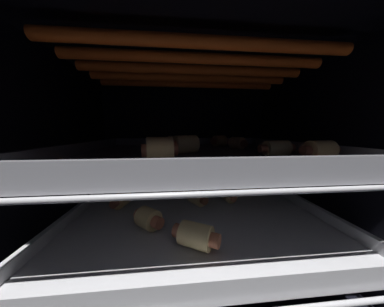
{
  "coord_description": "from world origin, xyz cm",
  "views": [
    {
      "loc": [
        -3.77,
        -33.39,
        25.37
      ],
      "look_at": [
        0.0,
        3.93,
        20.48
      ],
      "focal_mm": 16.39,
      "sensor_mm": 36.0,
      "label": 1
    }
  ],
  "objects_px": {
    "pig_in_blanket_lower_5": "(247,186)",
    "baking_tray_upper": "(194,153)",
    "pig_in_blanket_lower_6": "(181,188)",
    "pig_in_blanket_lower_8": "(198,197)",
    "pig_in_blanket_upper_3": "(160,150)",
    "oven_rack_lower": "(194,211)",
    "pig_in_blanket_lower_4": "(162,182)",
    "pig_in_blanket_lower_3": "(206,188)",
    "pig_in_blanket_upper_5": "(320,150)",
    "pig_in_blanket_lower_7": "(236,178)",
    "pig_in_blanket_upper_1": "(219,141)",
    "pig_in_blanket_upper_6": "(237,143)",
    "pig_in_blanket_lower_0": "(121,199)",
    "oven_rack_upper": "(194,157)",
    "baking_tray_lower": "(194,206)",
    "pig_in_blanket_upper_4": "(186,144)",
    "pig_in_blanket_upper_2": "(277,148)",
    "pig_in_blanket_lower_9": "(228,195)",
    "heating_element": "(194,69)",
    "pig_in_blanket_upper_0": "(170,143)",
    "pig_in_blanket_lower_2": "(196,235)",
    "pig_in_blanket_lower_1": "(148,218)"
  },
  "relations": [
    {
      "from": "pig_in_blanket_lower_2",
      "to": "oven_rack_upper",
      "type": "xyz_separation_m",
      "value": [
        0.01,
        0.13,
        0.08
      ]
    },
    {
      "from": "pig_in_blanket_lower_8",
      "to": "pig_in_blanket_upper_2",
      "type": "xyz_separation_m",
      "value": [
        0.12,
        -0.07,
        0.1
      ]
    },
    {
      "from": "pig_in_blanket_lower_4",
      "to": "pig_in_blanket_lower_2",
      "type": "bearing_deg",
      "value": -76.07
    },
    {
      "from": "pig_in_blanket_lower_2",
      "to": "pig_in_blanket_lower_9",
      "type": "xyz_separation_m",
      "value": [
        0.09,
        0.14,
        -0.0
      ]
    },
    {
      "from": "pig_in_blanket_lower_3",
      "to": "baking_tray_upper",
      "type": "bearing_deg",
      "value": -121.95
    },
    {
      "from": "heating_element",
      "to": "pig_in_blanket_lower_3",
      "type": "distance_m",
      "value": 0.25
    },
    {
      "from": "pig_in_blanket_lower_7",
      "to": "pig_in_blanket_lower_8",
      "type": "bearing_deg",
      "value": -134.69
    },
    {
      "from": "pig_in_blanket_lower_9",
      "to": "pig_in_blanket_upper_3",
      "type": "height_order",
      "value": "pig_in_blanket_upper_3"
    },
    {
      "from": "pig_in_blanket_upper_1",
      "to": "pig_in_blanket_upper_3",
      "type": "distance_m",
      "value": 0.27
    },
    {
      "from": "pig_in_blanket_upper_3",
      "to": "pig_in_blanket_lower_7",
      "type": "bearing_deg",
      "value": 51.76
    },
    {
      "from": "pig_in_blanket_lower_8",
      "to": "baking_tray_upper",
      "type": "xyz_separation_m",
      "value": [
        -0.01,
        0.0,
        0.09
      ]
    },
    {
      "from": "baking_tray_upper",
      "to": "pig_in_blanket_lower_0",
      "type": "bearing_deg",
      "value": 177.62
    },
    {
      "from": "pig_in_blanket_lower_0",
      "to": "pig_in_blanket_lower_2",
      "type": "height_order",
      "value": "pig_in_blanket_lower_2"
    },
    {
      "from": "oven_rack_lower",
      "to": "pig_in_blanket_lower_4",
      "type": "relative_size",
      "value": 8.58
    },
    {
      "from": "pig_in_blanket_lower_7",
      "to": "pig_in_blanket_upper_1",
      "type": "bearing_deg",
      "value": -172.73
    },
    {
      "from": "pig_in_blanket_lower_0",
      "to": "pig_in_blanket_upper_6",
      "type": "bearing_deg",
      "value": 9.32
    },
    {
      "from": "pig_in_blanket_lower_3",
      "to": "pig_in_blanket_upper_5",
      "type": "height_order",
      "value": "pig_in_blanket_upper_5"
    },
    {
      "from": "pig_in_blanket_lower_2",
      "to": "pig_in_blanket_upper_0",
      "type": "distance_m",
      "value": 0.2
    },
    {
      "from": "heating_element",
      "to": "pig_in_blanket_lower_1",
      "type": "height_order",
      "value": "heating_element"
    },
    {
      "from": "pig_in_blanket_lower_2",
      "to": "oven_rack_upper",
      "type": "relative_size",
      "value": 0.13
    },
    {
      "from": "oven_rack_upper",
      "to": "pig_in_blanket_upper_4",
      "type": "xyz_separation_m",
      "value": [
        -0.02,
        -0.02,
        0.03
      ]
    },
    {
      "from": "pig_in_blanket_upper_1",
      "to": "pig_in_blanket_upper_4",
      "type": "relative_size",
      "value": 0.93
    },
    {
      "from": "pig_in_blanket_lower_7",
      "to": "pig_in_blanket_upper_4",
      "type": "distance_m",
      "value": 0.23
    },
    {
      "from": "pig_in_blanket_upper_1",
      "to": "pig_in_blanket_upper_6",
      "type": "xyz_separation_m",
      "value": [
        0.02,
        -0.07,
        -0.0
      ]
    },
    {
      "from": "baking_tray_upper",
      "to": "pig_in_blanket_upper_2",
      "type": "height_order",
      "value": "pig_in_blanket_upper_2"
    },
    {
      "from": "pig_in_blanket_lower_5",
      "to": "baking_tray_upper",
      "type": "relative_size",
      "value": 0.15
    },
    {
      "from": "pig_in_blanket_lower_5",
      "to": "pig_in_blanket_upper_6",
      "type": "xyz_separation_m",
      "value": [
        -0.03,
        -0.01,
        0.11
      ]
    },
    {
      "from": "pig_in_blanket_lower_8",
      "to": "pig_in_blanket_upper_3",
      "type": "height_order",
      "value": "pig_in_blanket_upper_3"
    },
    {
      "from": "pig_in_blanket_lower_4",
      "to": "pig_in_blanket_lower_7",
      "type": "distance_m",
      "value": 0.2
    },
    {
      "from": "heating_element",
      "to": "pig_in_blanket_upper_0",
      "type": "bearing_deg",
      "value": 145.36
    },
    {
      "from": "pig_in_blanket_lower_3",
      "to": "pig_in_blanket_upper_2",
      "type": "relative_size",
      "value": 0.77
    },
    {
      "from": "pig_in_blanket_upper_3",
      "to": "oven_rack_upper",
      "type": "bearing_deg",
      "value": 63.64
    },
    {
      "from": "pig_in_blanket_lower_1",
      "to": "heating_element",
      "type": "bearing_deg",
      "value": 44.87
    },
    {
      "from": "pig_in_blanket_lower_2",
      "to": "pig_in_blanket_upper_1",
      "type": "height_order",
      "value": "pig_in_blanket_upper_1"
    },
    {
      "from": "pig_in_blanket_lower_7",
      "to": "oven_rack_upper",
      "type": "relative_size",
      "value": 0.1
    },
    {
      "from": "pig_in_blanket_lower_0",
      "to": "pig_in_blanket_lower_3",
      "type": "height_order",
      "value": "pig_in_blanket_lower_3"
    },
    {
      "from": "pig_in_blanket_lower_3",
      "to": "pig_in_blanket_lower_8",
      "type": "bearing_deg",
      "value": -115.97
    },
    {
      "from": "heating_element",
      "to": "pig_in_blanket_upper_1",
      "type": "xyz_separation_m",
      "value": [
        0.08,
        0.12,
        -0.14
      ]
    },
    {
      "from": "heating_element",
      "to": "pig_in_blanket_lower_1",
      "type": "relative_size",
      "value": 8.04
    },
    {
      "from": "pig_in_blanket_lower_5",
      "to": "pig_in_blanket_lower_4",
      "type": "bearing_deg",
      "value": 166.44
    },
    {
      "from": "heating_element",
      "to": "pig_in_blanket_lower_7",
      "type": "bearing_deg",
      "value": 43.67
    },
    {
      "from": "oven_rack_lower",
      "to": "pig_in_blanket_upper_5",
      "type": "height_order",
      "value": "pig_in_blanket_upper_5"
    },
    {
      "from": "pig_in_blanket_lower_9",
      "to": "baking_tray_upper",
      "type": "distance_m",
      "value": 0.12
    },
    {
      "from": "pig_in_blanket_lower_6",
      "to": "baking_tray_upper",
      "type": "relative_size",
      "value": 0.11
    },
    {
      "from": "pig_in_blanket_lower_4",
      "to": "pig_in_blanket_upper_5",
      "type": "xyz_separation_m",
      "value": [
        0.24,
        -0.22,
        0.1
      ]
    },
    {
      "from": "oven_rack_lower",
      "to": "pig_in_blanket_upper_5",
      "type": "distance_m",
      "value": 0.24
    },
    {
      "from": "pig_in_blanket_lower_6",
      "to": "pig_in_blanket_upper_6",
      "type": "relative_size",
      "value": 0.94
    },
    {
      "from": "pig_in_blanket_lower_4",
      "to": "pig_in_blanket_lower_8",
      "type": "distance_m",
      "value": 0.13
    },
    {
      "from": "baking_tray_upper",
      "to": "pig_in_blanket_lower_5",
      "type": "bearing_deg",
      "value": 23.45
    },
    {
      "from": "baking_tray_lower",
      "to": "pig_in_blanket_upper_4",
      "type": "bearing_deg",
      "value": -135.49
    }
  ]
}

